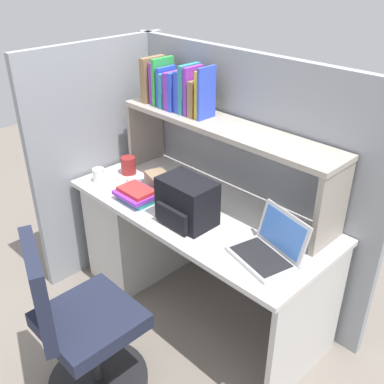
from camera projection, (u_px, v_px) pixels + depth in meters
The scene contains 14 objects.
ground_plane at pixel (197, 304), 2.91m from camera, with size 8.00×8.00×0.00m, color slate.
desk at pixel (156, 228), 2.96m from camera, with size 1.60×0.70×0.73m.
cubicle_partition_rear at pixel (242, 179), 2.77m from camera, with size 1.84×0.05×1.55m, color gray.
cubicle_partition_left at pixel (104, 159), 3.04m from camera, with size 0.05×1.06×1.55m, color gray.
overhead_hutch at pixel (224, 141), 2.51m from camera, with size 1.44×0.28×0.45m.
reference_books_on_shelf at pixel (178, 88), 2.64m from camera, with size 0.50×0.18×0.29m.
laptop at pixel (270, 248), 2.13m from camera, with size 0.36×0.32×0.22m.
backpack at pixel (186, 202), 2.37m from camera, with size 0.30×0.23×0.25m.
computer_mouse at pixel (136, 180), 2.83m from camera, with size 0.06×0.10×0.03m, color silver.
paper_cup at pixel (99, 175), 2.82m from camera, with size 0.08×0.08×0.09m, color white.
tissue_box at pixel (160, 183), 2.72m from camera, with size 0.22×0.12×0.10m, color #9E7F60.
snack_canister at pixel (128, 165), 2.92m from camera, with size 0.10×0.10×0.11m, color maroon.
desk_book_stack at pixel (137, 194), 2.62m from camera, with size 0.23×0.19×0.08m.
office_chair at pixel (80, 332), 2.18m from camera, with size 0.53×0.54×0.93m.
Camera 1 is at (1.54, -1.57, 2.04)m, focal length 41.99 mm.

